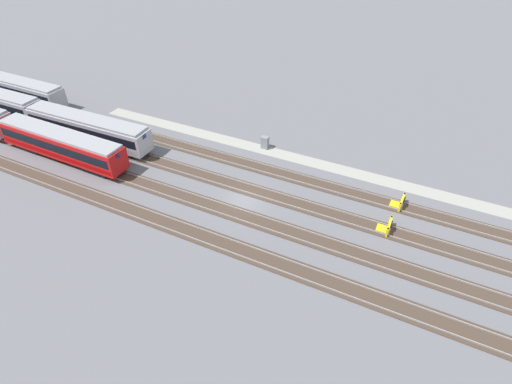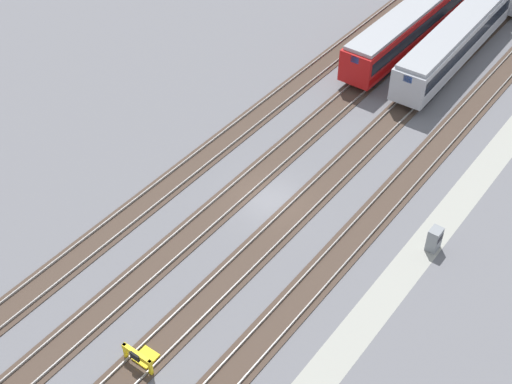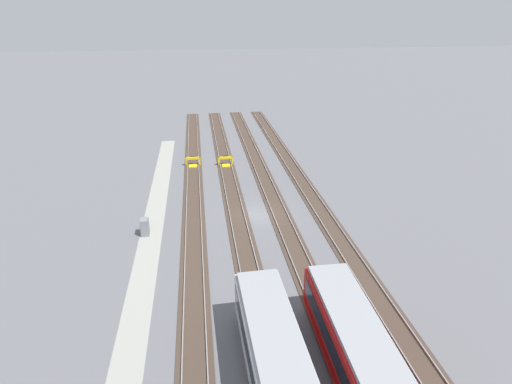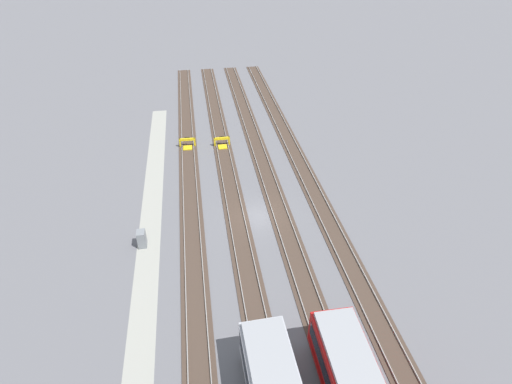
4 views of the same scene
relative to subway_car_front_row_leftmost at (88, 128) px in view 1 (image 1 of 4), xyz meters
name	(u,v)px [view 1 (image 1 of 4)]	position (x,y,z in m)	size (l,w,h in m)	color
ground_plane	(243,201)	(-23.33, 2.10, -2.04)	(400.00, 400.00, 0.00)	slate
service_walkway	(281,154)	(-23.33, -8.17, -2.04)	(54.00, 2.00, 0.01)	#9E9E93
rail_track_nearest	(268,170)	(-23.33, -4.32, -2.00)	(90.00, 2.23, 0.21)	#47382D
rail_track_near_inner	(252,190)	(-23.33, -0.04, -2.00)	(90.00, 2.24, 0.21)	#47382D
rail_track_middle	(234,213)	(-23.33, 4.24, -2.00)	(90.00, 2.24, 0.21)	#47382D
rail_track_far_inner	(212,240)	(-23.33, 8.52, -2.00)	(90.00, 2.23, 0.21)	#47382D
subway_car_front_row_leftmost	(88,128)	(0.00, 0.00, 0.00)	(18.06, 3.26, 3.70)	#ADAFB7
subway_car_front_row_centre	(16,89)	(18.71, -4.30, 0.00)	(18.01, 2.88, 3.70)	#ADAFB7
subway_car_front_row_rightmost	(62,144)	(0.00, 4.29, 0.00)	(18.03, 3.00, 3.70)	#B71414
bumper_stop_nearest_track	(399,202)	(-38.32, -4.33, -1.53)	(1.37, 2.01, 1.22)	yellow
bumper_stop_near_inner_track	(386,227)	(-37.87, -0.04, -1.53)	(1.35, 2.00, 1.22)	yellow
electrical_cabinet	(265,142)	(-20.86, -8.65, -1.24)	(0.90, 0.73, 1.60)	gray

